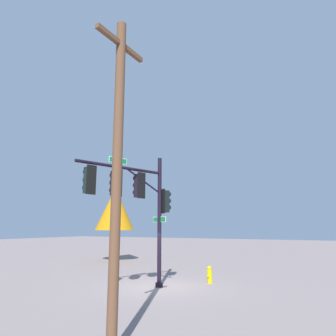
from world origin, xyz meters
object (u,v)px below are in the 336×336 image
Objects in this scene: utility_pole at (117,167)px; signal_pole_assembly at (136,196)px; fire_hydrant at (209,275)px; tree_mid at (115,209)px.

signal_pole_assembly is at bearing -150.71° from utility_pole.
utility_pole is 10.31m from fire_hydrant.
utility_pole reaches higher than fire_hydrant.
fire_hydrant is 12.90m from tree_mid.
utility_pole is at bearing 29.29° from signal_pole_assembly.
utility_pole is (6.10, 3.42, -0.01)m from signal_pole_assembly.
tree_mid reaches higher than fire_hydrant.
tree_mid is (-9.55, -8.35, 0.10)m from signal_pole_assembly.
tree_mid is (-6.14, -10.65, 3.91)m from fire_hydrant.
signal_pole_assembly reaches higher than fire_hydrant.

